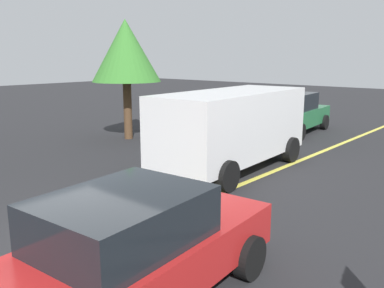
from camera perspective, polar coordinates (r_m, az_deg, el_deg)
ground_plane at (r=7.14m, az=-16.50°, el=-14.47°), size 80.00×80.00×0.00m
lane_marking_centre at (r=8.94m, az=0.03°, el=-8.40°), size 28.00×0.16×0.01m
white_van at (r=11.50m, az=5.64°, el=2.68°), size 5.31×2.51×2.20m
car_green_near_curb at (r=17.67m, az=13.93°, el=4.22°), size 4.43×2.28×1.67m
car_red_far_lane at (r=5.32m, az=-8.25°, el=-14.30°), size 4.28×2.20×1.54m
tree_centre_verge at (r=15.89m, az=-9.19°, el=12.59°), size 2.59×2.59×4.51m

